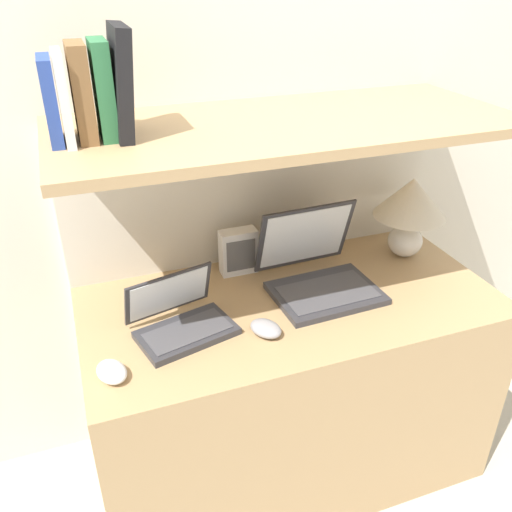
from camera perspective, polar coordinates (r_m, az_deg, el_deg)
The scene contains 15 objects.
wall_back at distance 1.83m, azimuth -0.50°, elevation 14.27°, with size 6.00×0.05×2.40m.
desk at distance 1.93m, azimuth 3.50°, elevation -13.61°, with size 1.30×0.63×0.72m.
back_riser at distance 2.02m, azimuth -0.00°, elevation -2.07°, with size 1.30×0.04×1.24m.
shelf at distance 1.54m, azimuth 3.44°, elevation 13.63°, with size 1.30×0.57×0.03m.
table_lamp at distance 1.95m, azimuth 15.95°, elevation 5.20°, with size 0.25×0.25×0.29m.
laptop_large at distance 1.75m, azimuth 6.60°, elevation -1.82°, with size 0.34×0.34×0.26m.
laptop_small at distance 1.57m, azimuth -7.89°, elevation -6.71°, with size 0.31×0.26×0.16m.
computer_mouse at distance 1.56m, azimuth 1.04°, elevation -7.63°, with size 0.11×0.12×0.04m.
second_mouse at distance 1.46m, azimuth -14.95°, elevation -11.68°, with size 0.10×0.12×0.04m.
router_box at distance 1.82m, azimuth -1.87°, elevation 0.47°, with size 0.12×0.06×0.16m.
book_blue at distance 1.40m, azimuth -20.83°, elevation 15.00°, with size 0.03×0.13×0.20m.
book_white at distance 1.39m, azimuth -19.63°, elevation 15.40°, with size 0.02×0.17×0.21m.
book_brown at distance 1.39m, azimuth -17.91°, elevation 16.02°, with size 0.04×0.13×0.22m.
book_green at distance 1.40m, azimuth -15.79°, elevation 16.44°, with size 0.04×0.12×0.23m.
book_black at distance 1.40m, azimuth -14.08°, elevation 17.29°, with size 0.06×0.18×0.26m.
Camera 1 is at (-0.59, -0.98, 1.67)m, focal length 38.00 mm.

